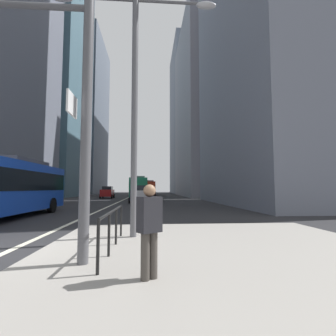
{
  "coord_description": "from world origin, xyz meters",
  "views": [
    {
      "loc": [
        3.71,
        -6.76,
        1.66
      ],
      "look_at": [
        6.69,
        34.77,
        4.97
      ],
      "focal_mm": 27.02,
      "sensor_mm": 36.0,
      "label": 1
    }
  ],
  "objects_px": {
    "car_oncoming_mid": "(107,192)",
    "pedestrian_waiting": "(149,226)",
    "street_lamp_post": "(135,77)",
    "city_bus_red_distant": "(150,187)",
    "city_bus_blue_oncoming": "(3,185)",
    "car_receding_far": "(138,194)",
    "city_bus_red_receding": "(139,187)",
    "car_receding_near": "(141,194)"
  },
  "relations": [
    {
      "from": "car_oncoming_mid",
      "to": "pedestrian_waiting",
      "type": "relative_size",
      "value": 2.57
    },
    {
      "from": "street_lamp_post",
      "to": "pedestrian_waiting",
      "type": "relative_size",
      "value": 5.08
    },
    {
      "from": "city_bus_red_distant",
      "to": "car_oncoming_mid",
      "type": "height_order",
      "value": "city_bus_red_distant"
    },
    {
      "from": "city_bus_blue_oncoming",
      "to": "car_receding_far",
      "type": "relative_size",
      "value": 2.76
    },
    {
      "from": "city_bus_red_distant",
      "to": "car_receding_far",
      "type": "xyz_separation_m",
      "value": [
        -1.31,
        -30.97,
        -0.85
      ]
    },
    {
      "from": "pedestrian_waiting",
      "to": "city_bus_red_receding",
      "type": "bearing_deg",
      "value": 92.7
    },
    {
      "from": "car_receding_far",
      "to": "street_lamp_post",
      "type": "height_order",
      "value": "street_lamp_post"
    },
    {
      "from": "car_oncoming_mid",
      "to": "car_receding_near",
      "type": "distance_m",
      "value": 16.13
    },
    {
      "from": "city_bus_red_distant",
      "to": "pedestrian_waiting",
      "type": "bearing_deg",
      "value": -90.0
    },
    {
      "from": "car_oncoming_mid",
      "to": "city_bus_blue_oncoming",
      "type": "bearing_deg",
      "value": -91.85
    },
    {
      "from": "car_receding_near",
      "to": "pedestrian_waiting",
      "type": "bearing_deg",
      "value": -87.69
    },
    {
      "from": "car_oncoming_mid",
      "to": "pedestrian_waiting",
      "type": "distance_m",
      "value": 38.5
    },
    {
      "from": "car_receding_near",
      "to": "car_receding_far",
      "type": "xyz_separation_m",
      "value": [
        -0.39,
        2.01,
        -0.0
      ]
    },
    {
      "from": "city_bus_blue_oncoming",
      "to": "pedestrian_waiting",
      "type": "bearing_deg",
      "value": -51.28
    },
    {
      "from": "pedestrian_waiting",
      "to": "city_bus_blue_oncoming",
      "type": "bearing_deg",
      "value": 128.72
    },
    {
      "from": "city_bus_blue_oncoming",
      "to": "street_lamp_post",
      "type": "height_order",
      "value": "street_lamp_post"
    },
    {
      "from": "city_bus_red_distant",
      "to": "street_lamp_post",
      "type": "distance_m",
      "value": 52.29
    },
    {
      "from": "city_bus_blue_oncoming",
      "to": "car_receding_near",
      "type": "relative_size",
      "value": 2.55
    },
    {
      "from": "city_bus_blue_oncoming",
      "to": "city_bus_red_distant",
      "type": "xyz_separation_m",
      "value": [
        7.85,
        46.09,
        -0.0
      ]
    },
    {
      "from": "city_bus_red_receding",
      "to": "street_lamp_post",
      "type": "height_order",
      "value": "street_lamp_post"
    },
    {
      "from": "city_bus_red_receding",
      "to": "car_oncoming_mid",
      "type": "bearing_deg",
      "value": 160.36
    },
    {
      "from": "city_bus_red_distant",
      "to": "car_oncoming_mid",
      "type": "relative_size",
      "value": 2.68
    },
    {
      "from": "car_receding_far",
      "to": "pedestrian_waiting",
      "type": "xyz_separation_m",
      "value": [
        1.32,
        -24.91,
        0.03
      ]
    },
    {
      "from": "city_bus_blue_oncoming",
      "to": "car_receding_far",
      "type": "height_order",
      "value": "city_bus_blue_oncoming"
    },
    {
      "from": "city_bus_red_distant",
      "to": "pedestrian_waiting",
      "type": "height_order",
      "value": "city_bus_red_distant"
    },
    {
      "from": "city_bus_red_receding",
      "to": "pedestrian_waiting",
      "type": "bearing_deg",
      "value": -87.3
    },
    {
      "from": "city_bus_blue_oncoming",
      "to": "car_oncoming_mid",
      "type": "xyz_separation_m",
      "value": [
        0.91,
        28.07,
        -0.85
      ]
    },
    {
      "from": "city_bus_blue_oncoming",
      "to": "car_oncoming_mid",
      "type": "relative_size",
      "value": 2.86
    },
    {
      "from": "car_oncoming_mid",
      "to": "pedestrian_waiting",
      "type": "height_order",
      "value": "car_oncoming_mid"
    },
    {
      "from": "car_oncoming_mid",
      "to": "car_receding_far",
      "type": "bearing_deg",
      "value": -66.52
    },
    {
      "from": "pedestrian_waiting",
      "to": "car_receding_far",
      "type": "bearing_deg",
      "value": 93.03
    },
    {
      "from": "city_bus_red_distant",
      "to": "car_receding_far",
      "type": "relative_size",
      "value": 2.58
    },
    {
      "from": "car_receding_far",
      "to": "street_lamp_post",
      "type": "bearing_deg",
      "value": -87.81
    },
    {
      "from": "city_bus_red_distant",
      "to": "car_receding_near",
      "type": "bearing_deg",
      "value": -91.6
    },
    {
      "from": "pedestrian_waiting",
      "to": "city_bus_red_distant",
      "type": "bearing_deg",
      "value": 90.0
    },
    {
      "from": "city_bus_blue_oncoming",
      "to": "pedestrian_waiting",
      "type": "relative_size",
      "value": 7.36
    },
    {
      "from": "car_oncoming_mid",
      "to": "car_receding_far",
      "type": "relative_size",
      "value": 0.96
    },
    {
      "from": "street_lamp_post",
      "to": "pedestrian_waiting",
      "type": "xyz_separation_m",
      "value": [
        0.51,
        -3.72,
        -4.27
      ]
    },
    {
      "from": "city_bus_red_receding",
      "to": "car_oncoming_mid",
      "type": "distance_m",
      "value": 5.63
    },
    {
      "from": "car_oncoming_mid",
      "to": "car_receding_near",
      "type": "bearing_deg",
      "value": -68.09
    },
    {
      "from": "city_bus_red_receding",
      "to": "car_receding_far",
      "type": "relative_size",
      "value": 2.81
    },
    {
      "from": "city_bus_blue_oncoming",
      "to": "city_bus_red_distant",
      "type": "relative_size",
      "value": 1.07
    }
  ]
}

